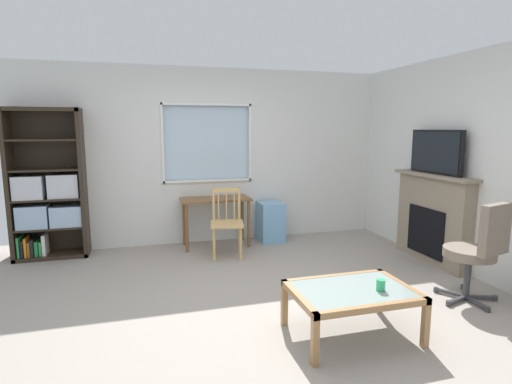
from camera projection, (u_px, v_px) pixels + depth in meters
name	position (u px, v px, depth m)	size (l,w,h in m)	color
ground	(250.00, 306.00, 3.86)	(6.29, 5.80, 0.02)	#9E9389
wall_back_with_window	(207.00, 158.00, 5.94)	(5.29, 0.15, 2.54)	silver
wall_right	(489.00, 166.00, 4.39)	(0.12, 5.00, 2.54)	silver
bookshelf	(48.00, 194.00, 5.20)	(0.90, 0.38, 1.94)	#2D2319
desk_under_window	(216.00, 206.00, 5.72)	(0.97, 0.48, 0.70)	brown
wooden_chair	(227.00, 222.00, 5.27)	(0.48, 0.47, 0.90)	tan
plastic_drawer_unit	(271.00, 222.00, 6.05)	(0.35, 0.40, 0.59)	#72ADDB
fireplace	(433.00, 218.00, 5.05)	(0.26, 1.27, 1.12)	gray
tv	(436.00, 152.00, 4.92)	(0.06, 0.86, 0.54)	black
office_chair	(479.00, 248.00, 3.83)	(0.58, 0.56, 1.00)	#7A6B5B
coffee_table	(352.00, 295.00, 3.25)	(0.97, 0.69, 0.40)	#8C9E99
sippy_cup	(381.00, 285.00, 3.20)	(0.07, 0.07, 0.09)	#33B770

